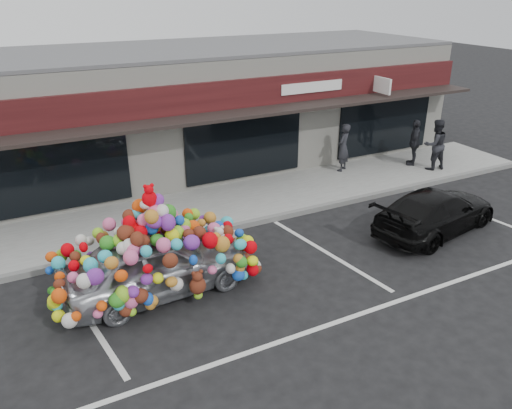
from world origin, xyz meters
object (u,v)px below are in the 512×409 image
black_sedan (436,211)px  pedestrian_b (435,145)px  pedestrian_c (414,142)px  toy_car (156,258)px  pedestrian_a (343,147)px

black_sedan → pedestrian_b: bearing=-55.6°
black_sedan → pedestrian_b: pedestrian_b is taller
pedestrian_c → pedestrian_b: bearing=66.1°
toy_car → black_sedan: bearing=-97.6°
pedestrian_a → black_sedan: bearing=50.9°
pedestrian_a → pedestrian_c: bearing=132.2°
black_sedan → pedestrian_a: size_ratio=2.41×
pedestrian_a → pedestrian_b: pedestrian_b is taller
black_sedan → pedestrian_a: 4.94m
toy_car → pedestrian_b: 11.60m
black_sedan → pedestrian_a: (0.42, 4.90, 0.41)m
toy_car → pedestrian_c: size_ratio=2.67×
pedestrian_c → pedestrian_a: bearing=-60.4°
black_sedan → pedestrian_c: bearing=-47.9°
toy_car → black_sedan: size_ratio=1.10×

